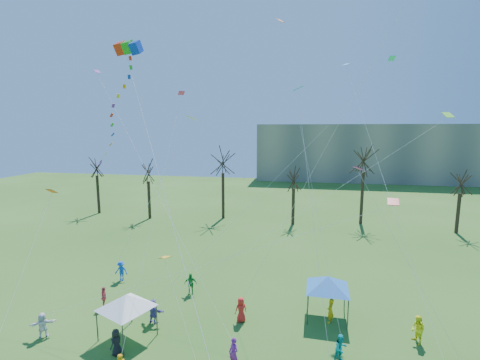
% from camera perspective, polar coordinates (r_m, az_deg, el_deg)
% --- Properties ---
extents(distant_building, '(60.00, 14.00, 15.00)m').
position_cam_1_polar(distant_building, '(96.80, 21.41, 4.38)').
color(distant_building, gray).
rests_on(distant_building, ground).
extents(bare_tree_row, '(68.30, 8.89, 12.02)m').
position_cam_1_polar(bare_tree_row, '(49.36, 7.79, 1.11)').
color(bare_tree_row, black).
rests_on(bare_tree_row, ground).
extents(big_box_kite, '(5.60, 6.12, 21.66)m').
position_cam_1_polar(big_box_kite, '(22.96, -19.80, 10.68)').
color(big_box_kite, red).
rests_on(big_box_kite, ground).
extents(canopy_tent_white, '(3.77, 3.77, 3.09)m').
position_cam_1_polar(canopy_tent_white, '(24.42, -18.85, -19.00)').
color(canopy_tent_white, '#3F3F44').
rests_on(canopy_tent_white, ground).
extents(canopy_tent_blue, '(4.21, 4.21, 3.16)m').
position_cam_1_polar(canopy_tent_blue, '(26.33, 14.74, -16.55)').
color(canopy_tent_blue, '#3F3F44').
rests_on(canopy_tent_blue, ground).
extents(festival_crowd, '(26.80, 14.52, 1.85)m').
position_cam_1_polar(festival_crowd, '(23.63, -4.24, -24.42)').
color(festival_crowd, '#BB3517').
rests_on(festival_crowd, ground).
extents(small_kites_aloft, '(30.24, 17.34, 31.09)m').
position_cam_1_polar(small_kites_aloft, '(23.80, 4.10, 8.87)').
color(small_kites_aloft, '#FF510D').
rests_on(small_kites_aloft, ground).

